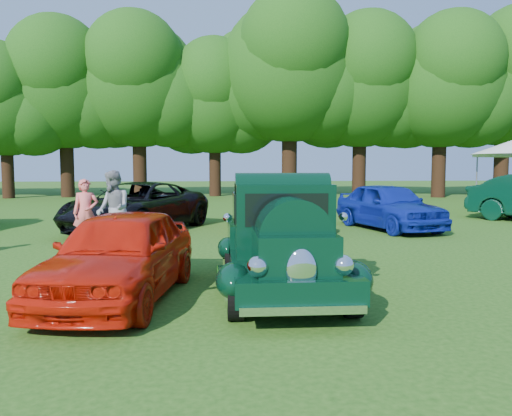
{
  "coord_description": "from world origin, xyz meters",
  "views": [
    {
      "loc": [
        -0.09,
        -7.82,
        1.94
      ],
      "look_at": [
        0.67,
        2.26,
        1.1
      ],
      "focal_mm": 35.0,
      "sensor_mm": 36.0,
      "label": 1
    }
  ],
  "objects": [
    {
      "name": "ground",
      "position": [
        0.0,
        0.0,
        0.0
      ],
      "size": [
        120.0,
        120.0,
        0.0
      ],
      "primitive_type": "plane",
      "color": "#204A11",
      "rests_on": "ground"
    },
    {
      "name": "hero_pickup",
      "position": [
        0.87,
        -0.19,
        0.73
      ],
      "size": [
        2.01,
        4.31,
        1.68
      ],
      "color": "black",
      "rests_on": "ground"
    },
    {
      "name": "red_convertible",
      "position": [
        -1.52,
        -0.49,
        0.66
      ],
      "size": [
        2.12,
        4.09,
        1.33
      ],
      "primitive_type": "imported",
      "rotation": [
        0.0,
        0.0,
        -0.15
      ],
      "color": "red",
      "rests_on": "ground"
    },
    {
      "name": "back_car_black",
      "position": [
        -2.54,
        7.38,
        0.74
      ],
      "size": [
        4.5,
        5.85,
        1.48
      ],
      "primitive_type": "imported",
      "rotation": [
        0.0,
        0.0,
        -0.44
      ],
      "color": "black",
      "rests_on": "ground"
    },
    {
      "name": "back_car_orange",
      "position": [
        1.69,
        7.8,
        0.81
      ],
      "size": [
        2.55,
        5.71,
        1.63
      ],
      "primitive_type": "imported",
      "rotation": [
        0.0,
        0.0,
        0.05
      ],
      "color": "#D84007",
      "rests_on": "ground"
    },
    {
      "name": "back_car_blue",
      "position": [
        5.17,
        7.21,
        0.73
      ],
      "size": [
        2.71,
        4.55,
        1.45
      ],
      "primitive_type": "imported",
      "rotation": [
        0.0,
        0.0,
        0.25
      ],
      "color": "#0D1E93",
      "rests_on": "ground"
    },
    {
      "name": "spectator_pink",
      "position": [
        -3.31,
        4.52,
        0.82
      ],
      "size": [
        0.69,
        0.56,
        1.64
      ],
      "primitive_type": "imported",
      "rotation": [
        0.0,
        0.0,
        0.32
      ],
      "color": "#DF5D5C",
      "rests_on": "ground"
    },
    {
      "name": "spectator_grey",
      "position": [
        -2.58,
        4.16,
        0.93
      ],
      "size": [
        1.08,
        1.14,
        1.86
      ],
      "primitive_type": "imported",
      "rotation": [
        0.0,
        0.0,
        -1.02
      ],
      "color": "gray",
      "rests_on": "ground"
    },
    {
      "name": "tree_line",
      "position": [
        0.42,
        24.02,
        6.92
      ],
      "size": [
        63.55,
        9.97,
        12.21
      ],
      "color": "black",
      "rests_on": "ground"
    }
  ]
}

